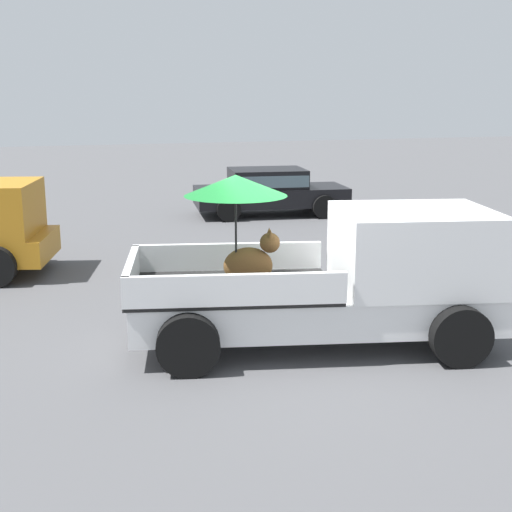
{
  "coord_description": "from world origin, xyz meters",
  "views": [
    {
      "loc": [
        -3.55,
        -8.89,
        3.48
      ],
      "look_at": [
        -0.55,
        0.96,
        1.1
      ],
      "focal_mm": 50.06,
      "sensor_mm": 36.0,
      "label": 1
    }
  ],
  "objects": [
    {
      "name": "pickup_truck_main",
      "position": [
        0.41,
        -0.08,
        0.99
      ],
      "size": [
        5.32,
        3.07,
        2.4
      ],
      "rotation": [
        0.0,
        0.0,
        -0.2
      ],
      "color": "black",
      "rests_on": "ground"
    },
    {
      "name": "parked_sedan_near",
      "position": [
        2.74,
        10.45,
        0.74
      ],
      "size": [
        4.47,
        2.35,
        1.33
      ],
      "rotation": [
        0.0,
        0.0,
        -0.11
      ],
      "color": "black",
      "rests_on": "ground"
    },
    {
      "name": "ground_plane",
      "position": [
        0.0,
        0.0,
        0.0
      ],
      "size": [
        80.0,
        80.0,
        0.0
      ],
      "primitive_type": "plane",
      "color": "#4C4C4F"
    }
  ]
}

